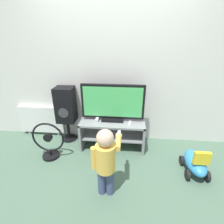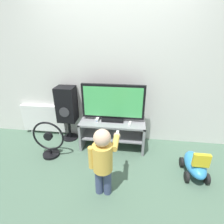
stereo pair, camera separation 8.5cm
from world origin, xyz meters
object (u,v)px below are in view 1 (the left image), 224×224
Objects in this scene: television at (113,103)px; child at (106,158)px; ride_on_toy at (195,163)px; remote_primary at (130,123)px; radiator at (42,119)px; speaker_tower at (66,106)px; floor_fan at (49,142)px; game_console at (98,119)px.

television is 1.13× the size of child.
television reaches higher than ride_on_toy.
radiator is at bearing 168.46° from remote_primary.
floor_fan is at bearing -103.19° from speaker_tower.
remote_primary is at bearing -8.97° from game_console.
television is 0.41m from remote_primary.
remote_primary is 1.05m from ride_on_toy.
game_console is 0.99m from child.
child is 0.90× the size of speaker_tower.
speaker_tower is at bearing 76.81° from floor_fan.
speaker_tower is at bearing 172.22° from television.
floor_fan is at bearing -155.82° from television.
ride_on_toy is at bearing -18.47° from speaker_tower.
ride_on_toy is at bearing 20.64° from child.
speaker_tower is (-0.81, 1.09, 0.13)m from child.
child is at bearing -53.26° from speaker_tower.
floor_fan is at bearing -165.49° from remote_primary.
television is at bearing 154.86° from ride_on_toy.
floor_fan is (-0.12, -0.52, -0.37)m from speaker_tower.
game_console is 0.82m from floor_fan.
game_console is 0.36× the size of ride_on_toy.
child is 1.81m from radiator.
speaker_tower is 1.85× the size of ride_on_toy.
television is at bearing 5.29° from game_console.
speaker_tower is (-0.80, 0.11, -0.13)m from television.
remote_primary is (0.28, -0.10, -0.28)m from television.
television reaches higher than child.
remote_primary is at bearing -20.72° from television.
television reaches higher than remote_primary.
television reaches higher than game_console.
floor_fan is at bearing 176.34° from ride_on_toy.
game_console is 0.52m from remote_primary.
ride_on_toy is 0.64× the size of radiator.
remote_primary is 1.26m from floor_fan.
remote_primary reaches higher than ride_on_toy.
remote_primary is 0.26× the size of ride_on_toy.
child reaches higher than remote_primary.
child is 1.28m from ride_on_toy.
remote_primary is 1.11m from speaker_tower.
child is at bearing -159.36° from ride_on_toy.
speaker_tower reaches higher than game_console.
child is (-0.26, -0.88, 0.02)m from remote_primary.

